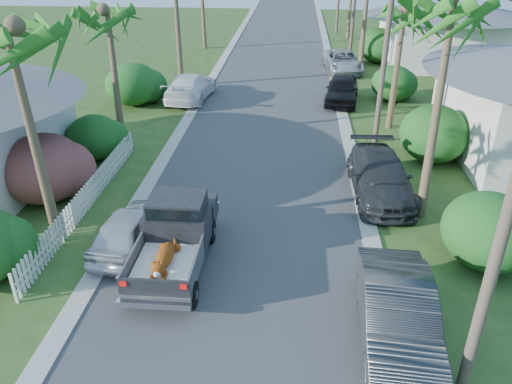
# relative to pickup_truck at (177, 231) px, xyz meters

# --- Properties ---
(ground) EXTENTS (120.00, 120.00, 0.00)m
(ground) POSITION_rel_pickup_truck_xyz_m (1.94, -2.48, -1.01)
(ground) COLOR #2A491B
(ground) RESTS_ON ground
(road) EXTENTS (8.00, 100.00, 0.02)m
(road) POSITION_rel_pickup_truck_xyz_m (1.94, 22.52, -1.00)
(road) COLOR #38383A
(road) RESTS_ON ground
(curb_left) EXTENTS (0.60, 100.00, 0.06)m
(curb_left) POSITION_rel_pickup_truck_xyz_m (-2.36, 22.52, -0.98)
(curb_left) COLOR #A5A39E
(curb_left) RESTS_ON ground
(curb_right) EXTENTS (0.60, 100.00, 0.06)m
(curb_right) POSITION_rel_pickup_truck_xyz_m (6.24, 22.52, -0.98)
(curb_right) COLOR #A5A39E
(curb_right) RESTS_ON ground
(pickup_truck) EXTENTS (1.98, 5.12, 2.06)m
(pickup_truck) POSITION_rel_pickup_truck_xyz_m (0.00, 0.00, 0.00)
(pickup_truck) COLOR black
(pickup_truck) RESTS_ON ground
(parked_car_rn) EXTENTS (1.96, 5.06, 1.64)m
(parked_car_rn) POSITION_rel_pickup_truck_xyz_m (6.21, -3.16, -0.19)
(parked_car_rn) COLOR #2B2E30
(parked_car_rn) RESTS_ON ground
(parked_car_rm) EXTENTS (2.33, 5.36, 1.54)m
(parked_car_rm) POSITION_rel_pickup_truck_xyz_m (6.94, 4.89, -0.24)
(parked_car_rm) COLOR #2B2D30
(parked_car_rm) RESTS_ON ground
(parked_car_rf) EXTENTS (2.46, 4.81, 1.57)m
(parked_car_rf) POSITION_rel_pickup_truck_xyz_m (6.32, 16.81, -0.23)
(parked_car_rf) COLOR black
(parked_car_rf) RESTS_ON ground
(parked_car_rd) EXTENTS (2.93, 5.46, 1.46)m
(parked_car_rd) POSITION_rel_pickup_truck_xyz_m (6.94, 24.45, -0.28)
(parked_car_rd) COLOR #B2B4B9
(parked_car_rd) RESTS_ON ground
(parked_car_ln) EXTENTS (2.07, 4.19, 1.37)m
(parked_car_ln) POSITION_rel_pickup_truck_xyz_m (-1.66, 0.55, -0.32)
(parked_car_ln) COLOR silver
(parked_car_ln) RESTS_ON ground
(parked_car_lf) EXTENTS (2.73, 5.62, 1.57)m
(parked_car_lf) POSITION_rel_pickup_truck_xyz_m (-2.85, 16.68, -0.22)
(parked_car_lf) COLOR white
(parked_car_lf) RESTS_ON ground
(palm_l_a) EXTENTS (4.40, 4.40, 8.20)m
(palm_l_a) POSITION_rel_pickup_truck_xyz_m (-4.26, 0.52, 5.92)
(palm_l_a) COLOR brown
(palm_l_a) RESTS_ON ground
(palm_l_b) EXTENTS (4.40, 4.40, 7.40)m
(palm_l_b) POSITION_rel_pickup_truck_xyz_m (-4.86, 9.52, 5.14)
(palm_l_b) COLOR brown
(palm_l_b) RESTS_ON ground
(palm_r_b) EXTENTS (4.40, 4.40, 7.20)m
(palm_r_b) POSITION_rel_pickup_truck_xyz_m (8.54, 12.52, 4.94)
(palm_r_b) COLOR brown
(palm_r_b) RESTS_ON ground
(shrub_l_b) EXTENTS (3.00, 3.30, 2.60)m
(shrub_l_b) POSITION_rel_pickup_truck_xyz_m (-5.86, 3.52, 0.29)
(shrub_l_b) COLOR #C41C4F
(shrub_l_b) RESTS_ON ground
(shrub_l_c) EXTENTS (2.40, 2.64, 2.00)m
(shrub_l_c) POSITION_rel_pickup_truck_xyz_m (-5.46, 7.52, -0.01)
(shrub_l_c) COLOR #154C1E
(shrub_l_c) RESTS_ON ground
(shrub_l_d) EXTENTS (3.20, 3.52, 2.40)m
(shrub_l_d) POSITION_rel_pickup_truck_xyz_m (-6.06, 15.52, 0.19)
(shrub_l_d) COLOR #154C1E
(shrub_l_d) RESTS_ON ground
(shrub_r_a) EXTENTS (2.80, 3.08, 2.30)m
(shrub_r_a) POSITION_rel_pickup_truck_xyz_m (9.54, 0.52, 0.14)
(shrub_r_a) COLOR #154C1E
(shrub_r_a) RESTS_ON ground
(shrub_r_b) EXTENTS (3.00, 3.30, 2.50)m
(shrub_r_b) POSITION_rel_pickup_truck_xyz_m (9.74, 8.52, 0.24)
(shrub_r_b) COLOR #154C1E
(shrub_r_b) RESTS_ON ground
(shrub_r_c) EXTENTS (2.60, 2.86, 2.10)m
(shrub_r_c) POSITION_rel_pickup_truck_xyz_m (9.44, 17.52, 0.04)
(shrub_r_c) COLOR #154C1E
(shrub_r_c) RESTS_ON ground
(shrub_r_d) EXTENTS (3.20, 3.52, 2.60)m
(shrub_r_d) POSITION_rel_pickup_truck_xyz_m (9.94, 27.52, 0.29)
(shrub_r_d) COLOR #154C1E
(shrub_r_d) RESTS_ON ground
(picket_fence) EXTENTS (0.10, 11.00, 1.00)m
(picket_fence) POSITION_rel_pickup_truck_xyz_m (-4.06, 3.02, -0.51)
(picket_fence) COLOR white
(picket_fence) RESTS_ON ground
(house_right_far) EXTENTS (9.00, 8.00, 4.60)m
(house_right_far) POSITION_rel_pickup_truck_xyz_m (14.94, 27.52, 1.11)
(house_right_far) COLOR silver
(house_right_far) RESTS_ON ground
(utility_pole_a) EXTENTS (1.60, 0.26, 9.00)m
(utility_pole_a) POSITION_rel_pickup_truck_xyz_m (7.54, -4.48, 3.59)
(utility_pole_a) COLOR brown
(utility_pole_a) RESTS_ON ground
(utility_pole_b) EXTENTS (1.60, 0.26, 9.00)m
(utility_pole_b) POSITION_rel_pickup_truck_xyz_m (7.54, 10.52, 3.59)
(utility_pole_b) COLOR brown
(utility_pole_b) RESTS_ON ground
(utility_pole_c) EXTENTS (1.60, 0.26, 9.00)m
(utility_pole_c) POSITION_rel_pickup_truck_xyz_m (7.54, 25.52, 3.59)
(utility_pole_c) COLOR brown
(utility_pole_c) RESTS_ON ground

